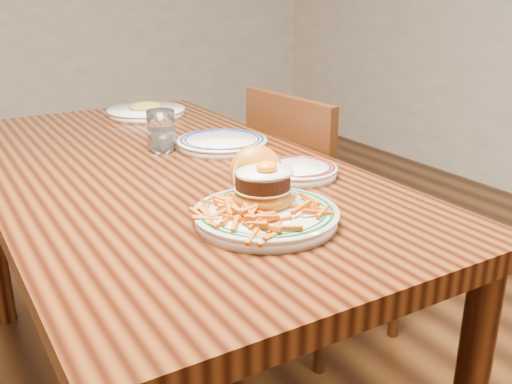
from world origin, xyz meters
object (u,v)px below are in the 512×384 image
table (163,197)px  main_plate (264,202)px  chair_right (314,214)px  side_plate (298,170)px

table → main_plate: bearing=-85.7°
chair_right → table: bearing=3.0°
table → main_plate: (0.03, -0.45, 0.13)m
chair_right → side_plate: 0.54m
chair_right → side_plate: chair_right is taller
table → side_plate: side_plate is taller
table → main_plate: size_ratio=5.25×
side_plate → main_plate: bearing=-148.5°
chair_right → main_plate: main_plate is taller
main_plate → side_plate: size_ratio=1.61×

